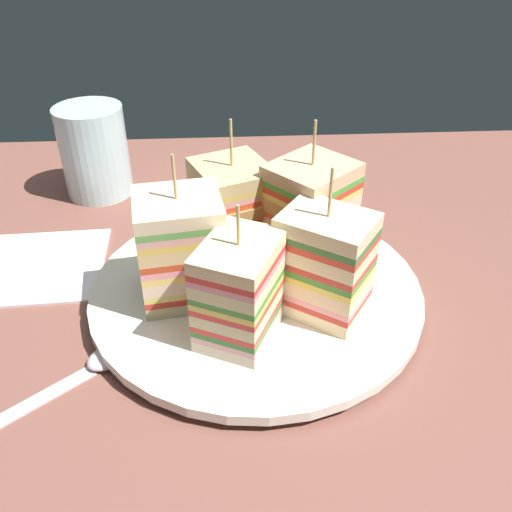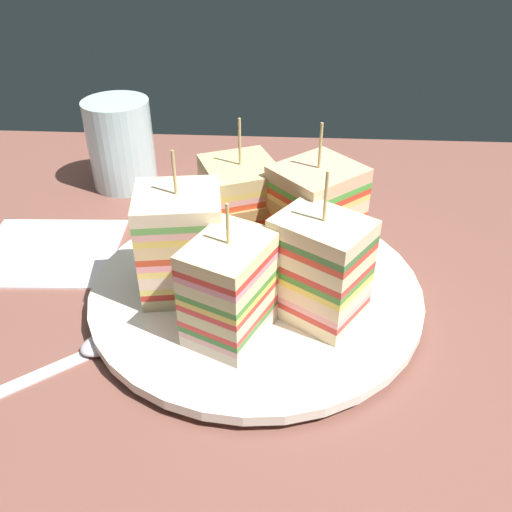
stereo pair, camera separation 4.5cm
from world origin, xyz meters
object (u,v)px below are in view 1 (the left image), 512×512
sandwich_wedge_4 (233,209)px  spoon (85,371)px  sandwich_wedge_0 (182,248)px  sandwich_wedge_3 (309,215)px  sandwich_wedge_2 (324,264)px  drinking_glass (96,158)px  napkin (32,265)px  plate (256,290)px  sandwich_wedge_1 (240,291)px

sandwich_wedge_4 → spoon: 18.90cm
sandwich_wedge_0 → sandwich_wedge_3: sandwich_wedge_3 is taller
sandwich_wedge_0 → sandwich_wedge_2: 11.38cm
sandwich_wedge_3 → drinking_glass: sandwich_wedge_3 is taller
sandwich_wedge_2 → napkin: size_ratio=0.94×
sandwich_wedge_3 → napkin: 26.71cm
sandwich_wedge_2 → sandwich_wedge_4: bearing=-19.0°
sandwich_wedge_3 → spoon: (-18.14, -11.70, -5.97)cm
sandwich_wedge_2 → sandwich_wedge_3: bearing=-54.1°
plate → drinking_glass: (-17.09, 21.26, 3.37)cm
napkin → plate: bearing=-16.1°
sandwich_wedge_2 → sandwich_wedge_3: 6.96cm
sandwich_wedge_1 → spoon: sandwich_wedge_1 is taller
sandwich_wedge_4 → drinking_glass: size_ratio=1.24×
sandwich_wedge_0 → spoon: size_ratio=1.07×
napkin → drinking_glass: size_ratio=1.31×
sandwich_wedge_4 → drinking_glass: 21.84cm
sandwich_wedge_0 → drinking_glass: bearing=108.2°
spoon → drinking_glass: (-3.84, 29.37, 3.96)cm
sandwich_wedge_2 → sandwich_wedge_3: (-0.16, 6.95, 0.41)cm
sandwich_wedge_0 → sandwich_wedge_1: (4.48, -5.11, -0.48)cm
sandwich_wedge_3 → sandwich_wedge_4: 6.99cm
sandwich_wedge_0 → sandwich_wedge_2: size_ratio=1.01×
sandwich_wedge_2 → drinking_glass: sandwich_wedge_2 is taller
napkin → sandwich_wedge_4: bearing=-0.7°
plate → sandwich_wedge_0: size_ratio=2.25×
sandwich_wedge_0 → napkin: sandwich_wedge_0 is taller
sandwich_wedge_1 → spoon: size_ratio=0.95×
sandwich_wedge_4 → sandwich_wedge_0: bearing=-56.2°
plate → sandwich_wedge_2: bearing=-33.6°
sandwich_wedge_0 → napkin: (-14.97, 6.82, -5.90)cm
spoon → napkin: (-7.75, 14.17, -0.14)cm
sandwich_wedge_4 → spoon: size_ratio=1.07×
sandwich_wedge_1 → napkin: sandwich_wedge_1 is taller
sandwich_wedge_2 → sandwich_wedge_4: size_ratio=0.99×
sandwich_wedge_4 → napkin: bearing=-113.7°
sandwich_wedge_2 → spoon: (-18.30, -4.75, -5.55)cm
plate → napkin: (-21.00, 6.06, -0.74)cm
sandwich_wedge_4 → sandwich_wedge_3: bearing=48.4°
sandwich_wedge_1 → napkin: bearing=83.7°
drinking_glass → sandwich_wedge_3: bearing=-38.8°
napkin → drinking_glass: 16.22cm
sandwich_wedge_3 → drinking_glass: 28.27cm
sandwich_wedge_3 → sandwich_wedge_4: bearing=-60.4°
spoon → napkin: spoon is taller
spoon → sandwich_wedge_2: bearing=-24.4°
sandwich_wedge_1 → sandwich_wedge_4: sandwich_wedge_4 is taller
spoon → drinking_glass: size_ratio=1.15×
sandwich_wedge_2 → sandwich_wedge_4: 11.40cm
plate → spoon: plate is taller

